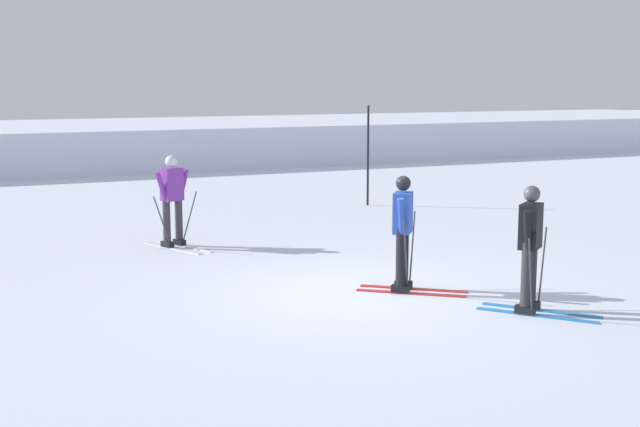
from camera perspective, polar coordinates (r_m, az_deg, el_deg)
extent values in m
plane|color=silver|center=(12.57, 2.65, -5.34)|extent=(120.00, 120.00, 0.00)
cube|color=silver|center=(32.38, -14.68, 4.39)|extent=(80.00, 7.90, 1.45)
cube|color=silver|center=(16.24, -8.97, -2.15)|extent=(0.69, 1.51, 0.02)
cube|color=silver|center=(16.07, -9.76, -2.29)|extent=(0.69, 1.51, 0.02)
cube|color=black|center=(16.35, -9.30, -1.88)|extent=(0.21, 0.29, 0.10)
cube|color=black|center=(16.18, -10.08, -2.01)|extent=(0.21, 0.29, 0.10)
cylinder|color=#38333D|center=(16.27, -9.34, -0.23)|extent=(0.14, 0.14, 0.85)
cylinder|color=#38333D|center=(16.10, -10.13, -0.35)|extent=(0.14, 0.14, 0.85)
cube|color=purple|center=(16.10, -9.79, 1.91)|extent=(0.44, 0.37, 0.60)
cylinder|color=purple|center=(16.23, -9.04, 1.94)|extent=(0.27, 0.18, 0.55)
cylinder|color=purple|center=(15.93, -10.46, 1.77)|extent=(0.27, 0.18, 0.55)
sphere|color=silver|center=(16.05, -9.83, 3.43)|extent=(0.22, 0.22, 0.22)
cylinder|color=#38383D|center=(16.29, -8.67, -0.35)|extent=(0.37, 0.17, 1.01)
cylinder|color=#38383D|center=(15.93, -10.38, -0.61)|extent=(0.37, 0.17, 1.01)
cube|color=#237AC6|center=(12.02, 14.44, -6.23)|extent=(1.06, 1.31, 0.02)
cube|color=#237AC6|center=(11.75, 14.13, -6.56)|extent=(1.06, 1.31, 0.02)
cube|color=black|center=(12.04, 13.75, -5.89)|extent=(0.26, 0.28, 0.10)
cube|color=black|center=(11.77, 13.43, -6.21)|extent=(0.26, 0.28, 0.10)
cylinder|color=#2D2D33|center=(11.93, 13.84, -3.68)|extent=(0.14, 0.14, 0.85)
cylinder|color=#2D2D33|center=(11.66, 13.51, -3.95)|extent=(0.14, 0.14, 0.85)
cube|color=black|center=(11.67, 13.79, -0.82)|extent=(0.45, 0.42, 0.60)
cylinder|color=black|center=(11.91, 14.16, -0.71)|extent=(0.26, 0.23, 0.55)
cylinder|color=black|center=(11.43, 13.59, -1.08)|extent=(0.26, 0.23, 0.55)
sphere|color=#4C4C56|center=(11.61, 13.87, 1.27)|extent=(0.22, 0.22, 0.22)
cylinder|color=#38383D|center=(12.08, 14.50, -3.54)|extent=(0.29, 0.24, 1.10)
cylinder|color=#38383D|center=(11.46, 13.78, -4.18)|extent=(0.29, 0.24, 1.10)
cube|color=red|center=(12.89, 6.20, -4.98)|extent=(1.29, 1.09, 0.02)
cube|color=red|center=(12.62, 6.00, -5.28)|extent=(1.29, 1.09, 0.02)
cube|color=black|center=(12.90, 5.54, -4.69)|extent=(0.28, 0.26, 0.10)
cube|color=black|center=(12.63, 5.33, -4.98)|extent=(0.28, 0.26, 0.10)
cylinder|color=black|center=(12.79, 5.58, -2.62)|extent=(0.14, 0.14, 0.85)
cylinder|color=black|center=(12.52, 5.36, -2.86)|extent=(0.14, 0.14, 0.85)
cube|color=#284CB7|center=(12.55, 5.51, 0.06)|extent=(0.43, 0.45, 0.60)
cylinder|color=#284CB7|center=(12.79, 5.79, 0.16)|extent=(0.23, 0.25, 0.55)
cylinder|color=#284CB7|center=(12.30, 5.41, -0.18)|extent=(0.23, 0.25, 0.55)
sphere|color=black|center=(12.49, 5.54, 2.01)|extent=(0.22, 0.22, 0.22)
cylinder|color=#38383D|center=(12.91, 6.12, -2.44)|extent=(0.30, 0.36, 1.13)
cylinder|color=#38383D|center=(12.37, 5.71, -2.93)|extent=(0.30, 0.36, 1.13)
cylinder|color=black|center=(21.23, 3.20, 3.84)|extent=(0.05, 0.05, 2.46)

